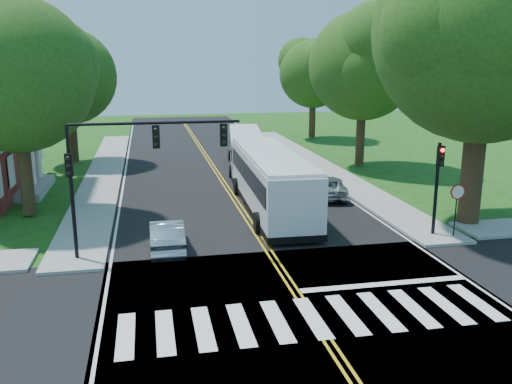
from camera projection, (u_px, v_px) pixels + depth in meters
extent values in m
plane|color=#174411|center=(308.00, 311.00, 18.30)|extent=(140.00, 140.00, 0.00)
cube|color=black|center=(228.00, 190.00, 35.44)|extent=(14.00, 96.00, 0.01)
cube|color=black|center=(308.00, 311.00, 18.29)|extent=(60.00, 12.00, 0.01)
cube|color=gold|center=(220.00, 177.00, 39.24)|extent=(0.36, 70.00, 0.01)
cube|color=silver|center=(124.00, 181.00, 37.93)|extent=(0.12, 70.00, 0.01)
cube|color=silver|center=(310.00, 173.00, 40.56)|extent=(0.12, 70.00, 0.01)
cube|color=silver|center=(312.00, 317.00, 17.82)|extent=(12.60, 3.00, 0.01)
cube|color=silver|center=(385.00, 284.00, 20.49)|extent=(6.60, 0.40, 0.01)
cube|color=gray|center=(105.00, 173.00, 40.48)|extent=(2.60, 40.00, 0.15)
cube|color=gray|center=(317.00, 165.00, 43.69)|extent=(2.60, 40.00, 0.15)
cylinder|color=#392816|center=(473.00, 164.00, 27.29)|extent=(1.10, 1.10, 6.00)
sphere|color=#36651D|center=(486.00, 30.00, 25.76)|extent=(10.80, 10.80, 10.80)
cylinder|color=#392816|center=(25.00, 170.00, 28.81)|extent=(0.70, 0.70, 4.80)
sphere|color=#36651D|center=(16.00, 74.00, 27.62)|extent=(8.00, 8.00, 8.00)
cylinder|color=#392816|center=(73.00, 135.00, 44.19)|extent=(0.70, 0.70, 4.40)
sphere|color=#36651D|center=(68.00, 76.00, 43.08)|extent=(7.60, 7.60, 7.60)
cylinder|color=#392816|center=(360.00, 133.00, 42.75)|extent=(0.70, 0.70, 5.00)
sphere|color=#36651D|center=(364.00, 65.00, 41.51)|extent=(8.40, 8.40, 8.40)
cylinder|color=#392816|center=(312.00, 117.00, 58.25)|extent=(0.70, 0.70, 4.40)
sphere|color=#36651D|center=(313.00, 74.00, 57.17)|extent=(7.20, 7.20, 7.20)
cube|color=silver|center=(27.00, 124.00, 33.91)|extent=(1.40, 6.00, 0.45)
cube|color=gray|center=(33.00, 188.00, 34.89)|extent=(1.80, 6.00, 0.50)
cylinder|color=silver|center=(23.00, 166.00, 32.36)|extent=(0.50, 0.50, 4.20)
cylinder|color=silver|center=(31.00, 160.00, 34.45)|extent=(0.50, 0.50, 4.20)
cylinder|color=silver|center=(37.00, 154.00, 36.55)|extent=(0.50, 0.50, 4.20)
cylinder|color=black|center=(73.00, 205.00, 22.32)|extent=(0.16, 0.16, 4.60)
cube|color=black|center=(69.00, 165.00, 21.78)|extent=(0.30, 0.22, 0.95)
sphere|color=black|center=(68.00, 158.00, 21.57)|extent=(0.18, 0.18, 0.18)
cylinder|color=black|center=(155.00, 123.00, 22.22)|extent=(7.00, 0.12, 0.12)
cube|color=black|center=(156.00, 137.00, 22.21)|extent=(0.30, 0.22, 0.95)
cube|color=black|center=(224.00, 135.00, 22.75)|extent=(0.30, 0.22, 0.95)
cylinder|color=black|center=(436.00, 189.00, 25.51)|extent=(0.16, 0.16, 4.40)
cube|color=black|center=(441.00, 156.00, 24.99)|extent=(0.30, 0.22, 0.95)
sphere|color=#FF0A05|center=(443.00, 150.00, 24.79)|extent=(0.18, 0.18, 0.18)
cylinder|color=black|center=(455.00, 213.00, 25.45)|extent=(0.06, 0.06, 2.20)
cylinder|color=#A50A07|center=(458.00, 192.00, 25.18)|extent=(0.76, 0.04, 0.76)
cube|color=silver|center=(271.00, 182.00, 30.18)|extent=(3.16, 12.72, 2.94)
cube|color=black|center=(271.00, 172.00, 30.06)|extent=(3.20, 11.84, 1.02)
cube|color=black|center=(253.00, 156.00, 36.20)|extent=(2.62, 0.19, 1.71)
cube|color=orange|center=(253.00, 141.00, 35.97)|extent=(1.82, 0.16, 0.34)
cube|color=black|center=(271.00, 204.00, 30.49)|extent=(3.21, 12.82, 0.32)
cube|color=silver|center=(271.00, 155.00, 29.82)|extent=(3.09, 12.34, 0.24)
cylinder|color=black|center=(280.00, 184.00, 34.68)|extent=(0.38, 1.04, 1.03)
cylinder|color=black|center=(237.00, 186.00, 34.23)|extent=(0.38, 1.04, 1.03)
cylinder|color=black|center=(313.00, 220.00, 26.98)|extent=(0.38, 1.04, 1.03)
cylinder|color=black|center=(258.00, 222.00, 26.54)|extent=(0.38, 1.04, 1.03)
cube|color=silver|center=(246.00, 150.00, 42.18)|extent=(3.88, 11.18, 2.55)
cube|color=black|center=(246.00, 144.00, 42.07)|extent=(3.84, 10.43, 0.88)
cube|color=black|center=(243.00, 136.00, 47.47)|extent=(2.27, 0.42, 1.49)
cube|color=orange|center=(243.00, 127.00, 47.27)|extent=(1.58, 0.32, 0.30)
cube|color=black|center=(246.00, 164.00, 42.45)|extent=(3.94, 11.29, 0.28)
cube|color=silver|center=(246.00, 133.00, 41.87)|extent=(3.79, 10.85, 0.20)
cylinder|color=black|center=(258.00, 155.00, 46.00)|extent=(0.42, 0.92, 0.89)
cylinder|color=black|center=(230.00, 155.00, 45.86)|extent=(0.42, 0.92, 0.89)
cylinder|color=black|center=(265.00, 171.00, 39.24)|extent=(0.42, 0.92, 0.89)
cylinder|color=black|center=(231.00, 171.00, 39.10)|extent=(0.42, 0.92, 0.89)
imported|color=#B5B8BC|center=(167.00, 236.00, 23.96)|extent=(1.48, 4.21, 1.39)
imported|color=silver|center=(328.00, 187.00, 33.50)|extent=(3.14, 4.98, 1.28)
imported|color=black|center=(306.00, 178.00, 35.78)|extent=(2.18, 4.78, 1.35)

